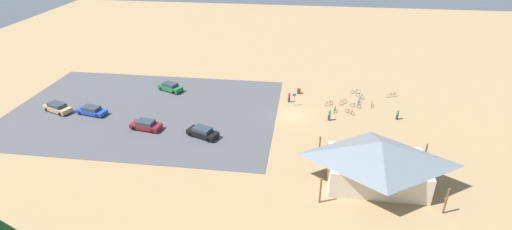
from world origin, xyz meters
TOP-DOWN VIEW (x-y plane):
  - ground at (0.00, 0.00)m, footprint 160.00×160.00m
  - parking_lot_asphalt at (23.04, 1.21)m, footprint 41.32×28.23m
  - bike_pavilion at (-10.30, 15.30)m, footprint 13.02×8.89m
  - trash_bin at (-0.77, -8.47)m, footprint 0.60×0.60m
  - lot_sign at (-0.16, -3.64)m, footprint 0.56×0.08m
  - bicycle_green_mid_cluster at (-12.55, -4.95)m, footprint 0.48×1.64m
  - bicycle_white_lone_west at (-8.02, -5.15)m, footprint 1.18×1.40m
  - bicycle_yellow_yard_center at (-6.59, -2.28)m, footprint 0.56×1.65m
  - bicycle_purple_yard_right at (-10.42, -9.72)m, footprint 1.67×0.54m
  - bicycle_orange_front_row at (-5.76, -4.44)m, footprint 1.32×1.06m
  - bicycle_teal_trailside at (-10.60, -5.72)m, footprint 0.68×1.70m
  - bicycle_black_edge_north at (-16.38, -9.04)m, footprint 1.73×0.71m
  - bicycle_blue_lone_east at (-9.93, -4.21)m, footprint 1.65×0.57m
  - bicycle_silver_near_porch at (-11.01, -7.90)m, footprint 1.16×1.35m
  - bicycle_red_yard_front at (-8.83, -1.81)m, footprint 1.31×1.15m
  - car_blue_front_row at (30.49, 3.56)m, footprint 4.88×2.61m
  - car_black_aisle_side at (11.90, 7.85)m, footprint 4.76×3.30m
  - car_maroon_mid_lot at (20.48, 6.88)m, footprint 4.60×2.52m
  - car_tan_by_curb at (36.21, 3.41)m, footprint 5.10×3.43m
  - car_green_second_row at (21.41, -6.60)m, footprint 4.70×3.40m
  - visitor_at_bikes at (-15.73, -1.01)m, footprint 0.38×0.40m
  - visitor_crossing_yard at (-5.60, 0.67)m, footprint 0.39×0.36m
  - visitor_near_lot at (0.71, -4.88)m, footprint 0.38×0.40m

SIDE VIEW (x-z plane):
  - ground at x=0.00m, z-range 0.00..0.00m
  - parking_lot_asphalt at x=23.04m, z-range 0.00..0.05m
  - bicycle_blue_lone_east at x=-9.93m, z-range -0.06..0.75m
  - bicycle_red_yard_front at x=-8.83m, z-range -0.06..0.76m
  - bicycle_orange_front_row at x=-5.76m, z-range -0.04..0.76m
  - bicycle_green_mid_cluster at x=-12.55m, z-range -0.05..0.79m
  - bicycle_purple_yard_right at x=-10.42m, z-range -0.04..0.79m
  - bicycle_white_lone_west at x=-8.02m, z-range -0.04..0.81m
  - bicycle_black_edge_north at x=-16.38m, z-range -0.05..0.83m
  - bicycle_yellow_yard_center at x=-6.59m, z-range -0.02..0.80m
  - bicycle_teal_trailside at x=-10.60m, z-range -0.03..0.81m
  - bicycle_silver_near_porch at x=-11.01m, z-range -0.02..0.82m
  - trash_bin at x=-0.77m, z-range 0.00..0.90m
  - car_blue_front_row at x=30.49m, z-range 0.05..1.35m
  - car_maroon_mid_lot at x=20.48m, z-range 0.05..1.42m
  - car_black_aisle_side at x=11.90m, z-range 0.05..1.46m
  - car_tan_by_curb at x=36.21m, z-range 0.05..1.48m
  - car_green_second_row at x=21.41m, z-range 0.04..1.50m
  - visitor_at_bikes at x=-15.73m, z-range 0.04..1.73m
  - visitor_near_lot at x=0.71m, z-range 0.04..1.81m
  - visitor_crossing_yard at x=-5.60m, z-range 0.05..1.88m
  - lot_sign at x=-0.16m, z-range 0.31..2.51m
  - bike_pavilion at x=-10.30m, z-range 0.34..5.89m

